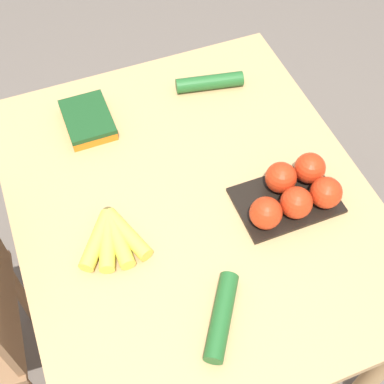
# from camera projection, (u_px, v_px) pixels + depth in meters

# --- Properties ---
(ground_plane) EXTENTS (12.00, 12.00, 0.00)m
(ground_plane) POSITION_uv_depth(u_px,v_px,m) (192.00, 310.00, 2.02)
(ground_plane) COLOR #665B51
(dining_table) EXTENTS (1.11, 0.93, 0.74)m
(dining_table) POSITION_uv_depth(u_px,v_px,m) (192.00, 220.00, 1.50)
(dining_table) COLOR tan
(dining_table) RESTS_ON ground_plane
(banana_bunch) EXTENTS (0.18, 0.18, 0.04)m
(banana_bunch) POSITION_uv_depth(u_px,v_px,m) (112.00, 237.00, 1.32)
(banana_bunch) COLOR brown
(banana_bunch) RESTS_ON dining_table
(tomato_pack) EXTENTS (0.18, 0.27, 0.09)m
(tomato_pack) POSITION_uv_depth(u_px,v_px,m) (295.00, 192.00, 1.37)
(tomato_pack) COLOR black
(tomato_pack) RESTS_ON dining_table
(carrot_bag) EXTENTS (0.18, 0.13, 0.04)m
(carrot_bag) POSITION_uv_depth(u_px,v_px,m) (88.00, 119.00, 1.55)
(carrot_bag) COLOR orange
(carrot_bag) RESTS_ON dining_table
(cucumber_near) EXTENTS (0.08, 0.21, 0.04)m
(cucumber_near) POSITION_uv_depth(u_px,v_px,m) (210.00, 82.00, 1.64)
(cucumber_near) COLOR #236028
(cucumber_near) RESTS_ON dining_table
(cucumber_far) EXTENTS (0.20, 0.15, 0.04)m
(cucumber_far) POSITION_uv_depth(u_px,v_px,m) (222.00, 316.00, 1.20)
(cucumber_far) COLOR #236028
(cucumber_far) RESTS_ON dining_table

